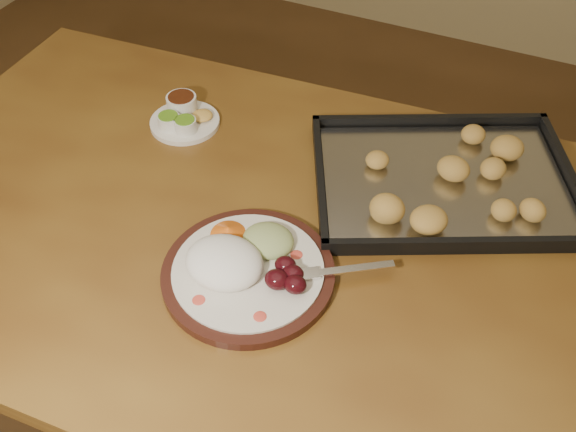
% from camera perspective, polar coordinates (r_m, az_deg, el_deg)
% --- Properties ---
extents(ground, '(4.00, 4.00, 0.00)m').
position_cam_1_polar(ground, '(1.86, -5.90, -12.81)').
color(ground, brown).
rests_on(ground, ground).
extents(dining_table, '(1.55, 0.98, 0.75)m').
position_cam_1_polar(dining_table, '(1.21, -2.03, -4.11)').
color(dining_table, brown).
rests_on(dining_table, ground).
extents(dinner_plate, '(0.36, 0.28, 0.07)m').
position_cam_1_polar(dinner_plate, '(1.05, -3.88, -4.48)').
color(dinner_plate, black).
rests_on(dinner_plate, dining_table).
extents(condiment_saucer, '(0.14, 0.14, 0.05)m').
position_cam_1_polar(condiment_saucer, '(1.36, -9.30, 8.72)').
color(condiment_saucer, silver).
rests_on(condiment_saucer, dining_table).
extents(baking_tray, '(0.59, 0.53, 0.05)m').
position_cam_1_polar(baking_tray, '(1.24, 13.72, 3.28)').
color(baking_tray, black).
rests_on(baking_tray, dining_table).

